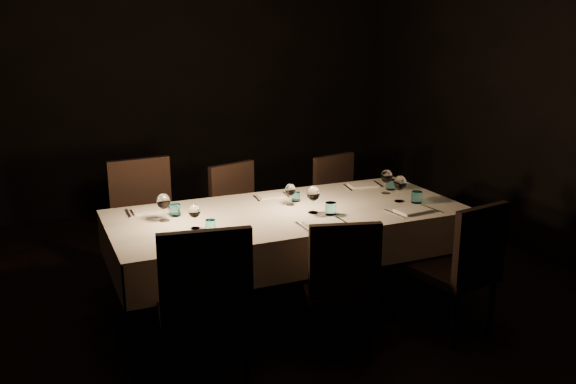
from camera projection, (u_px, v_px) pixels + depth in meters
name	position (u px, v px, depth m)	size (l,w,h in m)	color
room	(288.00, 108.00, 4.17)	(5.01, 6.01, 3.01)	black
dining_table	(288.00, 221.00, 4.39)	(2.52, 1.12, 0.76)	black
chair_near_left	(204.00, 304.00, 3.36)	(0.56, 0.56, 1.03)	black
place_setting_near_left	(199.00, 223.00, 3.88)	(0.30, 0.39, 0.16)	silver
chair_near_center	(341.00, 280.00, 3.80)	(0.54, 0.54, 0.91)	black
place_setting_near_center	(320.00, 206.00, 4.21)	(0.35, 0.42, 0.20)	silver
chair_near_right	(465.00, 263.00, 4.04)	(0.52, 0.52, 0.94)	black
place_setting_near_right	(408.00, 195.00, 4.49)	(0.37, 0.42, 0.20)	silver
chair_far_left	(146.00, 220.00, 4.79)	(0.53, 0.53, 1.03)	black
place_setting_far_left	(162.00, 206.00, 4.21)	(0.34, 0.41, 0.19)	silver
chair_far_center	(240.00, 213.00, 5.15)	(0.56, 0.56, 0.92)	black
place_setting_far_center	(286.00, 194.00, 4.57)	(0.30, 0.39, 0.16)	silver
chair_far_right	(341.00, 202.00, 5.48)	(0.53, 0.53, 0.92)	black
place_setting_far_right	(380.00, 181.00, 4.89)	(0.36, 0.41, 0.19)	silver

